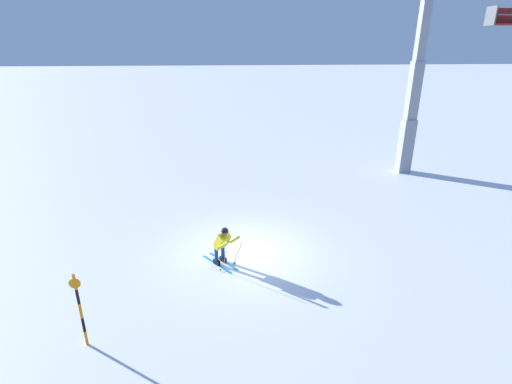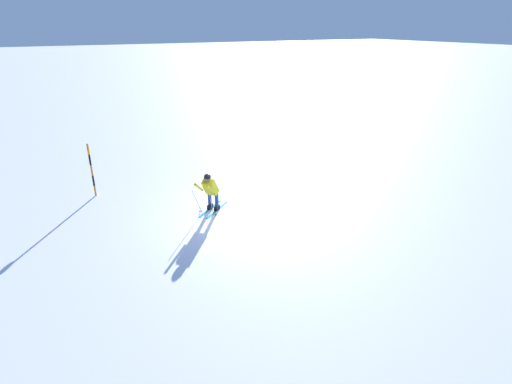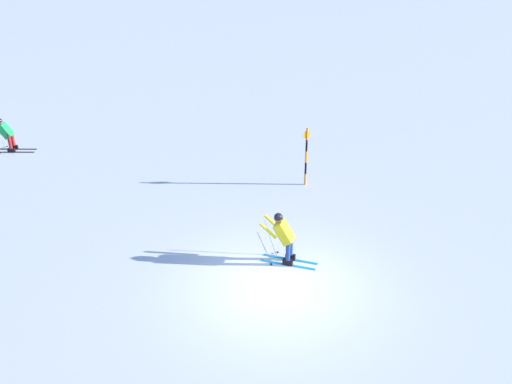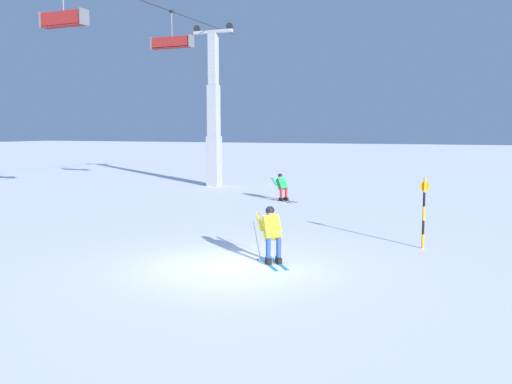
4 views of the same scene
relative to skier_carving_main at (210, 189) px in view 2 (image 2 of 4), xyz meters
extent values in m
plane|color=white|center=(-0.89, 0.86, -0.88)|extent=(260.00, 260.00, 0.00)
cube|color=#198CCC|center=(-0.23, 0.00, -0.87)|extent=(1.29, 1.04, 0.01)
cube|color=black|center=(-0.23, 0.00, -0.79)|extent=(0.29, 0.26, 0.16)
cylinder|color=navy|center=(-0.23, 0.00, -0.36)|extent=(0.13, 0.13, 0.69)
cube|color=#198CCC|center=(-0.05, -0.23, -0.87)|extent=(1.29, 1.04, 0.01)
cube|color=black|center=(-0.05, -0.23, -0.79)|extent=(0.29, 0.26, 0.16)
cylinder|color=navy|center=(-0.05, -0.23, -0.36)|extent=(0.13, 0.13, 0.69)
cube|color=gold|center=(-0.01, -0.01, 0.07)|extent=(0.70, 0.67, 0.67)
sphere|color=#997051|center=(0.12, 0.09, 0.48)|extent=(0.23, 0.23, 0.23)
sphere|color=black|center=(0.12, 0.09, 0.51)|extent=(0.25, 0.25, 0.25)
cylinder|color=gold|center=(0.15, 0.41, 0.18)|extent=(0.45, 0.38, 0.45)
cylinder|color=gray|center=(0.16, 0.48, -0.43)|extent=(0.31, 0.40, 1.18)
cylinder|color=black|center=(-0.01, 0.41, -0.83)|extent=(0.07, 0.07, 0.01)
cylinder|color=gold|center=(0.44, 0.05, 0.18)|extent=(0.45, 0.38, 0.45)
cylinder|color=gray|center=(0.50, 0.05, -0.43)|extent=(0.46, 0.22, 1.18)
cylinder|color=black|center=(0.39, -0.10, -0.83)|extent=(0.07, 0.07, 0.01)
cylinder|color=orange|center=(3.47, -3.53, -0.67)|extent=(0.07, 0.07, 0.43)
cylinder|color=black|center=(3.47, -3.53, -0.24)|extent=(0.07, 0.07, 0.43)
cylinder|color=orange|center=(3.47, -3.53, 0.18)|extent=(0.07, 0.07, 0.43)
cylinder|color=black|center=(3.47, -3.53, 0.61)|extent=(0.07, 0.07, 0.43)
cylinder|color=orange|center=(3.47, -3.53, 1.04)|extent=(0.07, 0.07, 0.43)
cylinder|color=orange|center=(3.49, -3.53, 1.00)|extent=(0.02, 0.28, 0.28)
camera|label=1|loc=(11.51, 0.12, 6.36)|focal=26.63mm
camera|label=2|loc=(4.78, 12.24, 5.43)|focal=27.91mm
camera|label=3|loc=(-11.24, 8.51, 8.53)|focal=41.95mm
camera|label=4|loc=(-13.63, -5.39, 2.68)|focal=38.96mm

